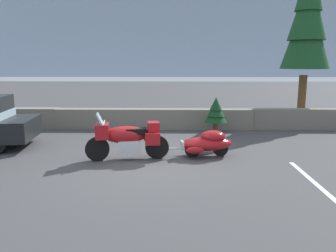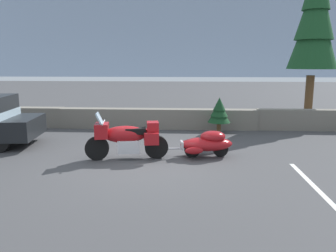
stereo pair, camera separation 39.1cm
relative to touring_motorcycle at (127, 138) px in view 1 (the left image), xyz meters
The scene contains 8 objects.
ground_plane 0.92m from the touring_motorcycle, 47.25° to the right, with size 80.00×80.00×0.00m, color #424244.
stone_guard_wall 4.54m from the touring_motorcycle, 89.90° to the left, with size 24.00×0.59×0.83m.
distant_ridgeline 94.83m from the touring_motorcycle, 89.72° to the left, with size 240.00×80.00×16.00m, color #8C9EB7.
touring_motorcycle is the anchor object (origin of this frame).
car_shaped_trailer 2.28m from the touring_motorcycle, ahead, with size 2.23×0.94×0.76m.
pine_tree_tall 10.10m from the touring_motorcycle, 41.02° to the left, with size 2.08×2.08×7.35m.
pine_sapling_near 4.56m from the touring_motorcycle, 51.06° to the left, with size 0.85×0.85×1.39m.
parking_stripe_marker 4.95m from the touring_motorcycle, 24.08° to the right, with size 0.12×3.60×0.01m, color silver.
Camera 1 is at (0.85, -8.55, 2.67)m, focal length 35.98 mm.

